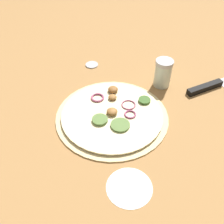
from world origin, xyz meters
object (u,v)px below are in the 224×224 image
(loose_cap, at_px, (92,64))
(pizza, at_px, (112,115))
(knife, at_px, (218,84))
(spice_jar, at_px, (163,73))

(loose_cap, bearing_deg, pizza, 130.55)
(knife, xyz_separation_m, spice_jar, (0.16, 0.07, 0.04))
(spice_jar, bearing_deg, loose_cap, -1.11)
(loose_cap, bearing_deg, spice_jar, 178.89)
(knife, bearing_deg, loose_cap, 138.32)
(pizza, height_order, knife, pizza)
(spice_jar, height_order, loose_cap, spice_jar)
(pizza, relative_size, knife, 1.14)
(pizza, relative_size, spice_jar, 3.51)
(spice_jar, relative_size, loose_cap, 2.03)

